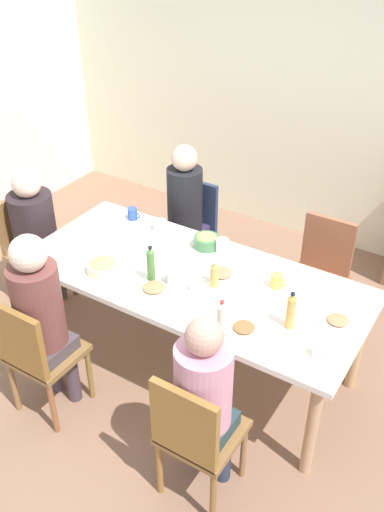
% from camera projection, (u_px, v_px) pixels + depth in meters
% --- Properties ---
extents(ground_plane, '(6.62, 6.62, 0.00)m').
position_uv_depth(ground_plane, '(192.00, 363.00, 4.07)').
color(ground_plane, '#87634D').
extents(wall_back, '(5.75, 0.12, 2.60)m').
position_uv_depth(wall_back, '(326.00, 103.00, 4.90)').
color(wall_back, '#EDEBCC').
rests_on(wall_back, ground_plane).
extents(dining_table, '(2.27, 0.99, 0.78)m').
position_uv_depth(dining_table, '(192.00, 284.00, 3.68)').
color(dining_table, white).
rests_on(dining_table, ground_plane).
extents(chair_0, '(0.40, 0.40, 0.90)m').
position_uv_depth(chair_0, '(190.00, 228.00, 4.66)').
color(chair_0, '#293553').
rests_on(chair_0, ground_plane).
extents(person_0, '(0.30, 0.30, 1.27)m').
position_uv_depth(person_0, '(184.00, 207.00, 4.46)').
color(person_0, '#303348').
rests_on(person_0, ground_plane).
extents(chair_1, '(0.40, 0.40, 0.90)m').
position_uv_depth(chair_1, '(36.00, 353.00, 3.42)').
color(chair_1, brown).
rests_on(chair_1, ground_plane).
extents(person_1, '(0.30, 0.30, 1.30)m').
position_uv_depth(person_1, '(40.00, 311.00, 3.34)').
color(person_1, '#473E48').
rests_on(person_1, ground_plane).
extents(chair_2, '(0.40, 0.40, 0.90)m').
position_uv_depth(chair_2, '(30.00, 243.00, 4.46)').
color(chair_2, '#926642').
rests_on(chair_2, ground_plane).
extents(person_2, '(0.34, 0.34, 1.17)m').
position_uv_depth(person_2, '(34.00, 224.00, 4.31)').
color(person_2, '#504C3D').
rests_on(person_2, ground_plane).
extents(chair_3, '(0.40, 0.40, 0.90)m').
position_uv_depth(chair_3, '(195.00, 434.00, 2.92)').
color(chair_3, brown).
rests_on(chair_3, ground_plane).
extents(person_3, '(0.30, 0.30, 1.21)m').
position_uv_depth(person_3, '(204.00, 394.00, 2.86)').
color(person_3, '#2E3B56').
rests_on(person_3, ground_plane).
extents(chair_4, '(0.40, 0.40, 0.90)m').
position_uv_depth(chair_4, '(320.00, 270.00, 4.15)').
color(chair_4, '#965C39').
rests_on(chair_4, ground_plane).
extents(plate_0, '(0.26, 0.26, 0.04)m').
position_uv_depth(plate_0, '(221.00, 274.00, 3.63)').
color(plate_0, silver).
rests_on(plate_0, dining_table).
extents(plate_1, '(0.23, 0.23, 0.04)m').
position_uv_depth(plate_1, '(338.00, 322.00, 3.23)').
color(plate_1, silver).
rests_on(plate_1, dining_table).
extents(plate_2, '(0.23, 0.23, 0.04)m').
position_uv_depth(plate_2, '(244.00, 329.00, 3.18)').
color(plate_2, silver).
rests_on(plate_2, dining_table).
extents(plate_3, '(0.26, 0.26, 0.04)m').
position_uv_depth(plate_3, '(154.00, 289.00, 3.50)').
color(plate_3, silver).
rests_on(plate_3, dining_table).
extents(bowl_0, '(0.18, 0.18, 0.10)m').
position_uv_depth(bowl_0, '(206.00, 241.00, 3.90)').
color(bowl_0, '#44794A').
rests_on(bowl_0, dining_table).
extents(bowl_1, '(0.21, 0.21, 0.08)m').
position_uv_depth(bowl_1, '(103.00, 266.00, 3.65)').
color(bowl_1, beige).
rests_on(bowl_1, dining_table).
extents(cup_0, '(0.12, 0.09, 0.09)m').
position_uv_depth(cup_0, '(173.00, 278.00, 3.54)').
color(cup_0, white).
rests_on(cup_0, dining_table).
extents(cup_1, '(0.11, 0.07, 0.09)m').
position_uv_depth(cup_1, '(133.00, 214.00, 4.23)').
color(cup_1, '#3152A8').
rests_on(cup_1, dining_table).
extents(cup_2, '(0.13, 0.09, 0.07)m').
position_uv_depth(cup_2, '(160.00, 225.00, 4.11)').
color(cup_2, white).
rests_on(cup_2, dining_table).
extents(cup_3, '(0.11, 0.07, 0.08)m').
position_uv_depth(cup_3, '(197.00, 285.00, 3.49)').
color(cup_3, white).
rests_on(cup_3, dining_table).
extents(cup_4, '(0.11, 0.08, 0.09)m').
position_uv_depth(cup_4, '(277.00, 281.00, 3.51)').
color(cup_4, '#E4C554').
rests_on(cup_4, dining_table).
extents(cup_5, '(0.11, 0.07, 0.07)m').
position_uv_depth(cup_5, '(320.00, 352.00, 2.99)').
color(cup_5, white).
rests_on(cup_5, dining_table).
extents(cup_6, '(0.13, 0.09, 0.10)m').
position_uv_depth(cup_6, '(223.00, 246.00, 3.85)').
color(cup_6, white).
rests_on(cup_6, dining_table).
extents(bottle_0, '(0.06, 0.06, 0.19)m').
position_uv_depth(bottle_0, '(214.00, 274.00, 3.50)').
color(bottle_0, tan).
rests_on(bottle_0, dining_table).
extents(bottle_1, '(0.05, 0.05, 0.24)m').
position_uv_depth(bottle_1, '(291.00, 311.00, 3.16)').
color(bottle_1, gold).
rests_on(bottle_1, dining_table).
extents(bottle_2, '(0.05, 0.05, 0.24)m').
position_uv_depth(bottle_2, '(221.00, 319.00, 3.10)').
color(bottle_2, '#EAE7C8').
rests_on(bottle_2, dining_table).
extents(bottle_3, '(0.05, 0.05, 0.26)m').
position_uv_depth(bottle_3, '(151.00, 265.00, 3.52)').
color(bottle_3, '#4B7F3A').
rests_on(bottle_3, dining_table).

